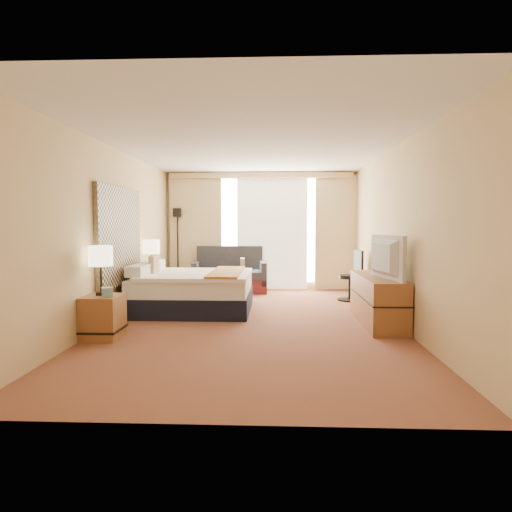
{
  "coord_description": "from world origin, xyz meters",
  "views": [
    {
      "loc": [
        0.33,
        -6.7,
        1.46
      ],
      "look_at": [
        0.02,
        0.4,
        0.96
      ],
      "focal_mm": 32.0,
      "sensor_mm": 36.0,
      "label": 1
    }
  ],
  "objects_px": {
    "floor_lamp": "(178,232)",
    "desk_chair": "(352,278)",
    "nightstand_left": "(103,317)",
    "media_dresser": "(377,300)",
    "nightstand_right": "(155,289)",
    "bed": "(193,291)",
    "lamp_left": "(101,257)",
    "television": "(380,257)",
    "loveseat": "(230,277)",
    "lamp_right": "(151,248)"
  },
  "relations": [
    {
      "from": "floor_lamp",
      "to": "desk_chair",
      "type": "relative_size",
      "value": 1.88
    },
    {
      "from": "nightstand_left",
      "to": "floor_lamp",
      "type": "relative_size",
      "value": 0.3
    },
    {
      "from": "nightstand_left",
      "to": "media_dresser",
      "type": "bearing_deg",
      "value": 15.84
    },
    {
      "from": "nightstand_right",
      "to": "bed",
      "type": "xyz_separation_m",
      "value": [
        0.81,
        -0.6,
        0.06
      ]
    },
    {
      "from": "floor_lamp",
      "to": "lamp_left",
      "type": "relative_size",
      "value": 2.84
    },
    {
      "from": "bed",
      "to": "lamp_left",
      "type": "xyz_separation_m",
      "value": [
        -0.83,
        -1.87,
        0.7
      ]
    },
    {
      "from": "floor_lamp",
      "to": "television",
      "type": "relative_size",
      "value": 1.72
    },
    {
      "from": "media_dresser",
      "to": "loveseat",
      "type": "relative_size",
      "value": 1.11
    },
    {
      "from": "loveseat",
      "to": "television",
      "type": "distance_m",
      "value": 4.23
    },
    {
      "from": "bed",
      "to": "desk_chair",
      "type": "relative_size",
      "value": 1.99
    },
    {
      "from": "nightstand_right",
      "to": "lamp_right",
      "type": "distance_m",
      "value": 0.77
    },
    {
      "from": "nightstand_left",
      "to": "desk_chair",
      "type": "relative_size",
      "value": 0.57
    },
    {
      "from": "floor_lamp",
      "to": "nightstand_right",
      "type": "bearing_deg",
      "value": -90.9
    },
    {
      "from": "loveseat",
      "to": "desk_chair",
      "type": "xyz_separation_m",
      "value": [
        2.46,
        -1.03,
        0.11
      ]
    },
    {
      "from": "lamp_right",
      "to": "bed",
      "type": "bearing_deg",
      "value": -32.84
    },
    {
      "from": "loveseat",
      "to": "television",
      "type": "xyz_separation_m",
      "value": [
        2.44,
        -3.39,
        0.68
      ]
    },
    {
      "from": "floor_lamp",
      "to": "loveseat",
      "type": "bearing_deg",
      "value": -12.1
    },
    {
      "from": "nightstand_right",
      "to": "floor_lamp",
      "type": "distance_m",
      "value": 2.1
    },
    {
      "from": "nightstand_left",
      "to": "nightstand_right",
      "type": "distance_m",
      "value": 2.5
    },
    {
      "from": "desk_chair",
      "to": "bed",
      "type": "bearing_deg",
      "value": -169.82
    },
    {
      "from": "media_dresser",
      "to": "lamp_left",
      "type": "xyz_separation_m",
      "value": [
        -3.72,
        -1.02,
        0.69
      ]
    },
    {
      "from": "nightstand_right",
      "to": "desk_chair",
      "type": "height_order",
      "value": "desk_chair"
    },
    {
      "from": "desk_chair",
      "to": "lamp_left",
      "type": "relative_size",
      "value": 1.51
    },
    {
      "from": "nightstand_left",
      "to": "lamp_right",
      "type": "bearing_deg",
      "value": 90.91
    },
    {
      "from": "media_dresser",
      "to": "television",
      "type": "distance_m",
      "value": 0.74
    },
    {
      "from": "nightstand_right",
      "to": "desk_chair",
      "type": "distance_m",
      "value": 3.72
    },
    {
      "from": "nightstand_left",
      "to": "lamp_right",
      "type": "height_order",
      "value": "lamp_right"
    },
    {
      "from": "loveseat",
      "to": "desk_chair",
      "type": "bearing_deg",
      "value": -27.37
    },
    {
      "from": "bed",
      "to": "television",
      "type": "relative_size",
      "value": 1.82
    },
    {
      "from": "desk_chair",
      "to": "floor_lamp",
      "type": "bearing_deg",
      "value": 148.56
    },
    {
      "from": "media_dresser",
      "to": "bed",
      "type": "distance_m",
      "value": 3.01
    },
    {
      "from": "desk_chair",
      "to": "nightstand_left",
      "type": "bearing_deg",
      "value": -152.16
    },
    {
      "from": "bed",
      "to": "lamp_right",
      "type": "height_order",
      "value": "lamp_right"
    },
    {
      "from": "loveseat",
      "to": "floor_lamp",
      "type": "xyz_separation_m",
      "value": [
        -1.18,
        0.25,
        0.95
      ]
    },
    {
      "from": "nightstand_left",
      "to": "television",
      "type": "relative_size",
      "value": 0.52
    },
    {
      "from": "bed",
      "to": "television",
      "type": "bearing_deg",
      "value": -22.74
    },
    {
      "from": "desk_chair",
      "to": "lamp_right",
      "type": "relative_size",
      "value": 1.52
    },
    {
      "from": "media_dresser",
      "to": "floor_lamp",
      "type": "distance_m",
      "value": 5.02
    },
    {
      "from": "loveseat",
      "to": "desk_chair",
      "type": "relative_size",
      "value": 1.69
    },
    {
      "from": "nightstand_right",
      "to": "loveseat",
      "type": "xyz_separation_m",
      "value": [
        1.21,
        1.6,
        0.05
      ]
    },
    {
      "from": "television",
      "to": "nightstand_left",
      "type": "bearing_deg",
      "value": 90.89
    },
    {
      "from": "floor_lamp",
      "to": "nightstand_left",
      "type": "bearing_deg",
      "value": -90.38
    },
    {
      "from": "nightstand_right",
      "to": "bed",
      "type": "height_order",
      "value": "bed"
    },
    {
      "from": "nightstand_left",
      "to": "media_dresser",
      "type": "distance_m",
      "value": 3.85
    },
    {
      "from": "nightstand_left",
      "to": "bed",
      "type": "xyz_separation_m",
      "value": [
        0.81,
        1.9,
        0.06
      ]
    },
    {
      "from": "bed",
      "to": "desk_chair",
      "type": "height_order",
      "value": "desk_chair"
    },
    {
      "from": "media_dresser",
      "to": "television",
      "type": "relative_size",
      "value": 1.72
    },
    {
      "from": "floor_lamp",
      "to": "television",
      "type": "height_order",
      "value": "floor_lamp"
    },
    {
      "from": "nightstand_left",
      "to": "television",
      "type": "bearing_deg",
      "value": 11.0
    },
    {
      "from": "media_dresser",
      "to": "loveseat",
      "type": "height_order",
      "value": "loveseat"
    }
  ]
}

